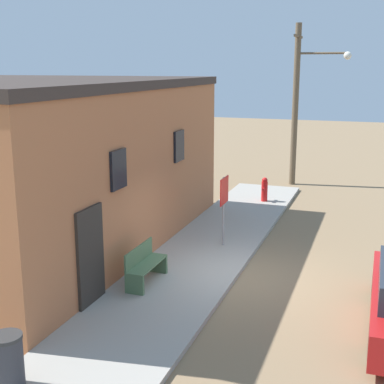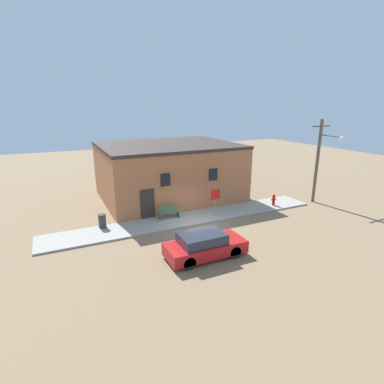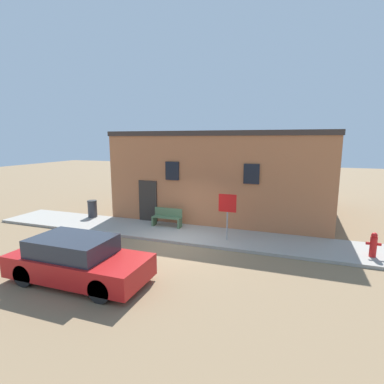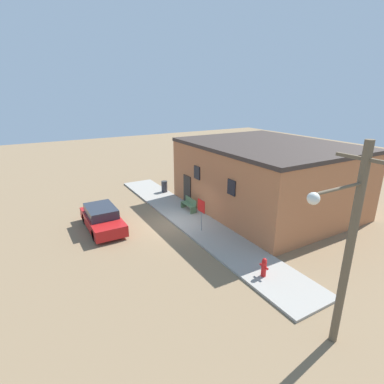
{
  "view_description": "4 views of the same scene",
  "coord_description": "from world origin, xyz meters",
  "px_view_note": "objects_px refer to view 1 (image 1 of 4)",
  "views": [
    {
      "loc": [
        -11.9,
        -3.0,
        5.02
      ],
      "look_at": [
        0.19,
        1.28,
        2.0
      ],
      "focal_mm": 50.0,
      "sensor_mm": 36.0,
      "label": 1
    },
    {
      "loc": [
        -8.4,
        -16.7,
        7.82
      ],
      "look_at": [
        0.19,
        1.28,
        2.0
      ],
      "focal_mm": 28.0,
      "sensor_mm": 36.0,
      "label": 2
    },
    {
      "loc": [
        4.56,
        -10.87,
        4.27
      ],
      "look_at": [
        0.19,
        1.28,
        2.0
      ],
      "focal_mm": 28.0,
      "sensor_mm": 36.0,
      "label": 3
    },
    {
      "loc": [
        15.59,
        -7.64,
        7.95
      ],
      "look_at": [
        0.19,
        1.28,
        2.0
      ],
      "focal_mm": 28.0,
      "sensor_mm": 36.0,
      "label": 4
    }
  ],
  "objects_px": {
    "bench": "(145,265)",
    "trash_bin": "(8,362)",
    "stop_sign": "(224,198)",
    "fire_hydrant": "(264,189)",
    "utility_pole": "(299,99)"
  },
  "relations": [
    {
      "from": "fire_hydrant",
      "to": "trash_bin",
      "type": "distance_m",
      "value": 13.13
    },
    {
      "from": "utility_pole",
      "to": "stop_sign",
      "type": "bearing_deg",
      "value": 176.22
    },
    {
      "from": "fire_hydrant",
      "to": "trash_bin",
      "type": "xyz_separation_m",
      "value": [
        -13.07,
        1.25,
        0.01
      ]
    },
    {
      "from": "trash_bin",
      "to": "stop_sign",
      "type": "bearing_deg",
      "value": -8.97
    },
    {
      "from": "bench",
      "to": "trash_bin",
      "type": "relative_size",
      "value": 1.58
    },
    {
      "from": "stop_sign",
      "to": "bench",
      "type": "distance_m",
      "value": 3.45
    },
    {
      "from": "stop_sign",
      "to": "trash_bin",
      "type": "distance_m",
      "value": 7.87
    },
    {
      "from": "bench",
      "to": "fire_hydrant",
      "type": "bearing_deg",
      "value": -6.72
    },
    {
      "from": "utility_pole",
      "to": "bench",
      "type": "bearing_deg",
      "value": 172.71
    },
    {
      "from": "stop_sign",
      "to": "bench",
      "type": "height_order",
      "value": "stop_sign"
    },
    {
      "from": "stop_sign",
      "to": "trash_bin",
      "type": "relative_size",
      "value": 2.14
    },
    {
      "from": "fire_hydrant",
      "to": "utility_pole",
      "type": "distance_m",
      "value": 4.97
    },
    {
      "from": "bench",
      "to": "trash_bin",
      "type": "distance_m",
      "value": 4.56
    },
    {
      "from": "bench",
      "to": "utility_pole",
      "type": "relative_size",
      "value": 0.21
    },
    {
      "from": "bench",
      "to": "utility_pole",
      "type": "xyz_separation_m",
      "value": [
        12.35,
        -1.58,
        3.13
      ]
    }
  ]
}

